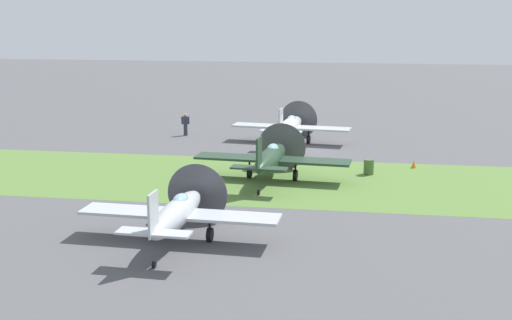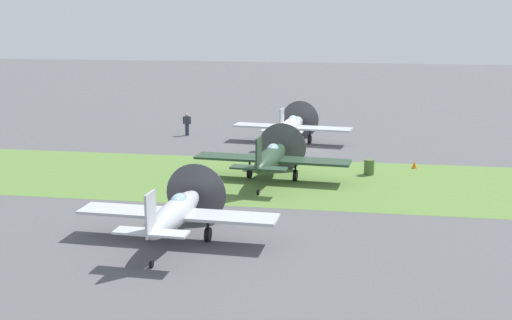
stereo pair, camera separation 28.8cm
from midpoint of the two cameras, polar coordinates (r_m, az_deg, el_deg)
ground_plane at (r=46.86m, az=3.65°, el=1.04°), size 160.00×160.00×0.00m
grass_verge at (r=37.83m, az=2.18°, el=-1.75°), size 120.00×11.00×0.01m
airplane_lead at (r=48.19m, az=3.23°, el=2.95°), size 8.76×6.95×3.11m
airplane_wingman at (r=37.43m, az=1.53°, el=0.19°), size 8.97×7.10×3.19m
airplane_trail at (r=27.72m, az=-6.61°, el=-4.50°), size 8.52×6.76×3.04m
ground_crew_chief at (r=51.64m, az=-5.80°, el=3.12°), size 0.63×0.38×1.73m
fuel_drum at (r=39.63m, az=9.90°, el=-0.60°), size 0.60×0.60×0.90m
runway_marker_cone at (r=41.83m, az=13.66°, el=-0.40°), size 0.36×0.36×0.44m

